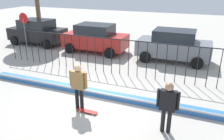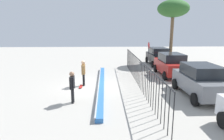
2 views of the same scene
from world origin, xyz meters
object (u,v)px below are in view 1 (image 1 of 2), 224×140
(camera_operator, at_px, (168,103))
(parked_car_gray, at_px, (174,45))
(skateboarder, at_px, (78,83))
(parked_car_red, at_px, (95,38))
(skateboard, at_px, (87,111))
(parked_car_black, at_px, (37,32))
(stop_sign, at_px, (24,25))

(camera_operator, relative_size, parked_car_gray, 0.40)
(skateboarder, xyz_separation_m, parked_car_red, (-2.77, 7.12, -0.11))
(skateboard, height_order, parked_car_black, parked_car_black)
(skateboarder, distance_m, parked_car_black, 10.74)
(skateboard, bearing_deg, camera_operator, 4.36)
(parked_car_black, xyz_separation_m, stop_sign, (-0.20, -1.08, 0.64))
(camera_operator, distance_m, parked_car_gray, 7.41)
(camera_operator, bearing_deg, parked_car_gray, -82.43)
(camera_operator, bearing_deg, parked_car_red, -49.50)
(skateboard, distance_m, parked_car_black, 11.18)
(camera_operator, relative_size, parked_car_red, 0.40)
(skateboard, height_order, parked_car_gray, parked_car_gray)
(skateboard, relative_size, parked_car_red, 0.19)
(parked_car_black, bearing_deg, camera_operator, -35.24)
(skateboarder, bearing_deg, stop_sign, 130.85)
(skateboarder, xyz_separation_m, parked_car_black, (-7.81, 7.37, -0.11))
(skateboarder, bearing_deg, camera_operator, -15.31)
(skateboard, bearing_deg, stop_sign, 148.51)
(camera_operator, bearing_deg, skateboarder, -3.20)
(skateboarder, height_order, camera_operator, skateboarder)
(parked_car_red, bearing_deg, skateboard, -68.36)
(parked_car_black, height_order, stop_sign, stop_sign)
(parked_car_black, bearing_deg, parked_car_red, -3.57)
(parked_car_gray, distance_m, stop_sign, 10.50)
(camera_operator, relative_size, stop_sign, 0.69)
(parked_car_black, bearing_deg, skateboarder, -44.08)
(parked_car_red, height_order, stop_sign, stop_sign)
(skateboarder, distance_m, parked_car_red, 7.64)
(parked_car_black, distance_m, stop_sign, 1.27)
(parked_car_gray, bearing_deg, skateboarder, -105.88)
(skateboarder, xyz_separation_m, skateboard, (0.40, -0.16, -1.02))
(skateboard, xyz_separation_m, parked_car_black, (-8.21, 7.53, 0.91))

